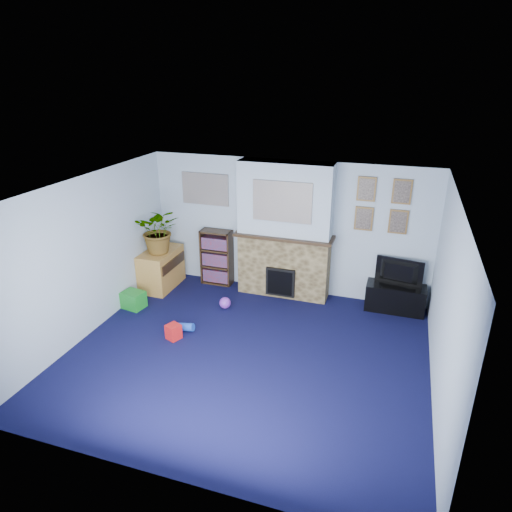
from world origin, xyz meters
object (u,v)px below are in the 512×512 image
(television, at_px, (398,273))
(sideboard, at_px, (161,269))
(tv_stand, at_px, (395,298))
(bookshelf, at_px, (217,258))

(television, distance_m, sideboard, 4.22)
(tv_stand, height_order, sideboard, sideboard)
(television, distance_m, bookshelf, 3.27)
(television, bearing_deg, tv_stand, 99.42)
(tv_stand, relative_size, television, 1.25)
(tv_stand, xyz_separation_m, television, (0.00, 0.02, 0.46))
(tv_stand, xyz_separation_m, bookshelf, (-3.26, 0.08, 0.28))
(tv_stand, bearing_deg, sideboard, -174.59)
(tv_stand, distance_m, television, 0.46)
(tv_stand, bearing_deg, television, 90.00)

